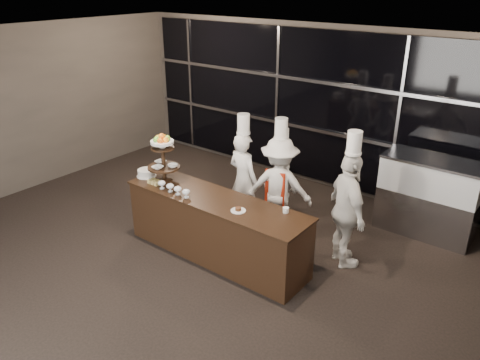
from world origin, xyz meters
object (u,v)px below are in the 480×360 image
Objects in this scene: chef_b at (280,189)px; chef_d at (347,210)px; buffet_counter at (216,227)px; layer_cake at (146,173)px; chef_a at (243,178)px; display_stand at (163,155)px; chef_c at (279,186)px; display_case at (429,193)px.

chef_d is at bearing -11.01° from chef_b.
buffet_counter is at bearing -148.50° from chef_d.
chef_b reaches higher than layer_cake.
chef_b is 1.26m from chef_d.
display_stand is at bearing -125.51° from chef_a.
chef_b is 0.86× the size of chef_d.
display_stand is 0.51m from layer_cake.
chef_c reaches higher than layer_cake.
chef_a is 0.99× the size of chef_c.
layer_cake is 0.16× the size of chef_a.
chef_a is at bearing 177.98° from chef_d.
chef_c reaches higher than display_stand.
display_stand reaches higher than layer_cake.
chef_c is (1.66, 1.18, -0.18)m from layer_cake.
display_case is at bearing 68.66° from chef_d.
display_case is 0.79× the size of chef_a.
display_stand is at bearing -139.51° from chef_c.
buffet_counter is at bearing 0.01° from display_stand.
display_stand is (-1.00, -0.00, 0.87)m from buffet_counter.
chef_a is 0.95× the size of chef_d.
display_case reaches higher than buffet_counter.
display_case is at bearing 49.45° from buffet_counter.
layer_cake is 1.51m from chef_a.
chef_a is at bearing 44.76° from layer_cake.
chef_b is at bearing 100.52° from chef_c.
display_case is (2.15, 2.52, 0.22)m from buffet_counter.
display_case is 2.28m from chef_b.
chef_c is (0.60, 0.12, -0.01)m from chef_a.
chef_b is at bearing 36.68° from layer_cake.
chef_b is (1.65, 1.23, -0.26)m from layer_cake.
chef_c is (-1.84, -1.39, 0.11)m from display_case.
chef_a is 0.62m from chef_b.
chef_b is (-1.85, -1.34, 0.03)m from display_case.
chef_d reaches higher than buffet_counter.
display_case is 0.75× the size of chef_d.
display_case is 2.87m from chef_a.
chef_d is (2.89, 0.99, -0.13)m from layer_cake.
buffet_counter is 1.21m from chef_c.
display_stand is 0.40× the size of chef_a.
buffet_counter is 1.44m from layer_cake.
layer_cake is at bearing -177.87° from buffet_counter.
chef_b reaches higher than buffet_counter.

